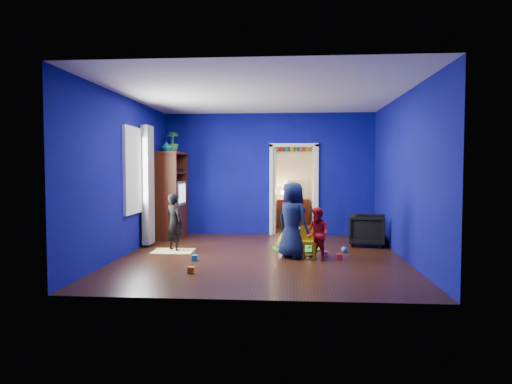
# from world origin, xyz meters

# --- Properties ---
(floor) EXTENTS (5.00, 5.50, 0.01)m
(floor) POSITION_xyz_m (0.00, 0.00, 0.00)
(floor) COLOR black
(floor) RESTS_ON ground
(ceiling) EXTENTS (5.00, 5.50, 0.01)m
(ceiling) POSITION_xyz_m (0.00, 0.00, 2.90)
(ceiling) COLOR white
(ceiling) RESTS_ON wall_back
(wall_back) EXTENTS (5.00, 0.02, 2.90)m
(wall_back) POSITION_xyz_m (0.00, 2.75, 1.45)
(wall_back) COLOR #090A67
(wall_back) RESTS_ON floor
(wall_front) EXTENTS (5.00, 0.02, 2.90)m
(wall_front) POSITION_xyz_m (0.00, -2.75, 1.45)
(wall_front) COLOR #090A67
(wall_front) RESTS_ON floor
(wall_left) EXTENTS (0.02, 5.50, 2.90)m
(wall_left) POSITION_xyz_m (-2.50, 0.00, 1.45)
(wall_left) COLOR #090A67
(wall_left) RESTS_ON floor
(wall_right) EXTENTS (0.02, 5.50, 2.90)m
(wall_right) POSITION_xyz_m (2.50, 0.00, 1.45)
(wall_right) COLOR #090A67
(wall_right) RESTS_ON floor
(alcove) EXTENTS (1.00, 1.75, 2.50)m
(alcove) POSITION_xyz_m (0.60, 3.62, 1.25)
(alcove) COLOR silver
(alcove) RESTS_ON floor
(armchair) EXTENTS (0.82, 0.81, 0.65)m
(armchair) POSITION_xyz_m (2.10, 1.28, 0.32)
(armchair) COLOR black
(armchair) RESTS_ON floor
(child_black) EXTENTS (0.48, 0.46, 1.11)m
(child_black) POSITION_xyz_m (-1.69, 0.35, 0.56)
(child_black) COLOR black
(child_black) RESTS_ON floor
(child_navy) EXTENTS (0.77, 0.76, 1.35)m
(child_navy) POSITION_xyz_m (0.56, -0.11, 0.67)
(child_navy) COLOR #101B3D
(child_navy) RESTS_ON floor
(toddler_red) EXTENTS (0.56, 0.56, 0.91)m
(toddler_red) POSITION_xyz_m (0.99, -0.25, 0.46)
(toddler_red) COLOR red
(toddler_red) RESTS_ON floor
(vase) EXTENTS (0.28, 0.28, 0.22)m
(vase) POSITION_xyz_m (-2.21, 1.75, 2.07)
(vase) COLOR #0D5868
(vase) RESTS_ON tv_armoire
(potted_plant) EXTENTS (0.31, 0.31, 0.48)m
(potted_plant) POSITION_xyz_m (-2.21, 2.27, 2.20)
(potted_plant) COLOR #328938
(potted_plant) RESTS_ON tv_armoire
(tv_armoire) EXTENTS (0.58, 1.14, 1.96)m
(tv_armoire) POSITION_xyz_m (-2.21, 2.05, 0.98)
(tv_armoire) COLOR #411B0A
(tv_armoire) RESTS_ON floor
(crt_tv) EXTENTS (0.46, 0.70, 0.54)m
(crt_tv) POSITION_xyz_m (-2.17, 2.05, 1.02)
(crt_tv) COLOR silver
(crt_tv) RESTS_ON tv_armoire
(yellow_blanket) EXTENTS (0.77, 0.62, 0.03)m
(yellow_blanket) POSITION_xyz_m (-1.69, 0.25, 0.01)
(yellow_blanket) COLOR #F2E07A
(yellow_blanket) RESTS_ON floor
(hopper_ball) EXTENTS (0.44, 0.44, 0.44)m
(hopper_ball) POSITION_xyz_m (0.51, 0.14, 0.22)
(hopper_ball) COLOR yellow
(hopper_ball) RESTS_ON floor
(kid_chair) EXTENTS (0.29, 0.29, 0.50)m
(kid_chair) POSITION_xyz_m (0.84, -0.05, 0.25)
(kid_chair) COLOR yellow
(kid_chair) RESTS_ON floor
(play_mat) EXTENTS (0.94, 0.94, 0.03)m
(play_mat) POSITION_xyz_m (0.64, 0.78, 0.01)
(play_mat) COLOR #399621
(play_mat) RESTS_ON floor
(toy_arch) EXTENTS (0.83, 0.27, 0.84)m
(toy_arch) POSITION_xyz_m (0.64, 0.78, 0.02)
(toy_arch) COLOR #3F8CD8
(toy_arch) RESTS_ON floor
(window_left) EXTENTS (0.03, 0.95, 1.55)m
(window_left) POSITION_xyz_m (-2.48, 0.35, 1.55)
(window_left) COLOR white
(window_left) RESTS_ON wall_left
(curtain) EXTENTS (0.14, 0.42, 2.40)m
(curtain) POSITION_xyz_m (-2.37, 0.90, 1.25)
(curtain) COLOR slate
(curtain) RESTS_ON floor
(doorway) EXTENTS (1.16, 0.10, 2.10)m
(doorway) POSITION_xyz_m (0.60, 2.75, 1.05)
(doorway) COLOR white
(doorway) RESTS_ON floor
(study_desk) EXTENTS (0.88, 0.44, 0.75)m
(study_desk) POSITION_xyz_m (0.60, 4.26, 0.38)
(study_desk) COLOR #3D140A
(study_desk) RESTS_ON floor
(desk_monitor) EXTENTS (0.40, 0.05, 0.32)m
(desk_monitor) POSITION_xyz_m (0.60, 4.38, 0.95)
(desk_monitor) COLOR black
(desk_monitor) RESTS_ON study_desk
(desk_lamp) EXTENTS (0.14, 0.14, 0.14)m
(desk_lamp) POSITION_xyz_m (0.32, 4.32, 0.93)
(desk_lamp) COLOR #FFD88C
(desk_lamp) RESTS_ON study_desk
(folding_chair) EXTENTS (0.40, 0.40, 0.92)m
(folding_chair) POSITION_xyz_m (0.60, 3.30, 0.46)
(folding_chair) COLOR black
(folding_chair) RESTS_ON floor
(book_shelf) EXTENTS (0.88, 0.24, 0.04)m
(book_shelf) POSITION_xyz_m (0.60, 4.37, 2.02)
(book_shelf) COLOR white
(book_shelf) RESTS_ON study_desk
(toy_0) EXTENTS (0.10, 0.08, 0.10)m
(toy_0) POSITION_xyz_m (1.38, -0.21, 0.05)
(toy_0) COLOR red
(toy_0) RESTS_ON floor
(toy_1) EXTENTS (0.11, 0.11, 0.11)m
(toy_1) POSITION_xyz_m (1.54, 0.50, 0.06)
(toy_1) COLOR blue
(toy_1) RESTS_ON floor
(toy_2) EXTENTS (0.10, 0.08, 0.10)m
(toy_2) POSITION_xyz_m (-0.97, -1.43, 0.05)
(toy_2) COLOR orange
(toy_2) RESTS_ON floor
(toy_3) EXTENTS (0.11, 0.11, 0.11)m
(toy_3) POSITION_xyz_m (0.87, 0.73, 0.06)
(toy_3) COLOR green
(toy_3) RESTS_ON floor
(toy_4) EXTENTS (0.10, 0.08, 0.10)m
(toy_4) POSITION_xyz_m (1.15, 0.04, 0.05)
(toy_4) COLOR #DE53B6
(toy_4) RESTS_ON floor
(toy_5) EXTENTS (0.10, 0.08, 0.10)m
(toy_5) POSITION_xyz_m (-1.11, -0.50, 0.05)
(toy_5) COLOR #2395C9
(toy_5) RESTS_ON floor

